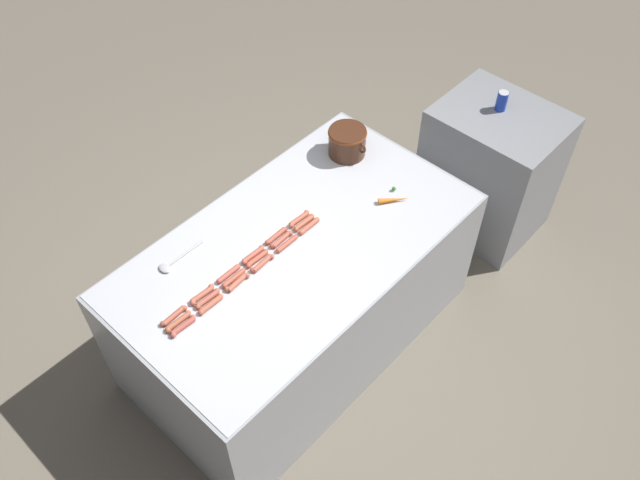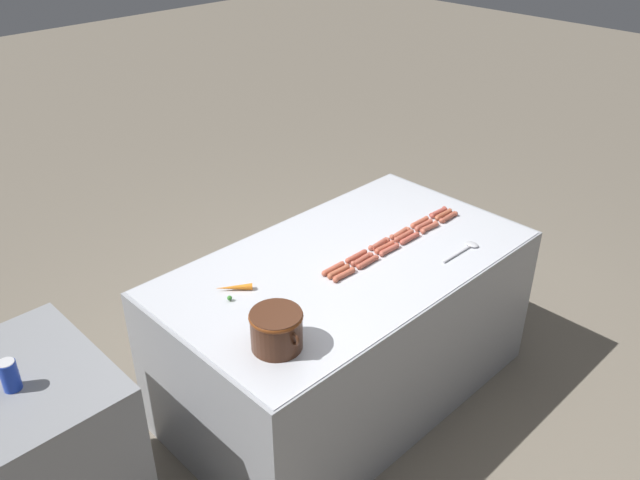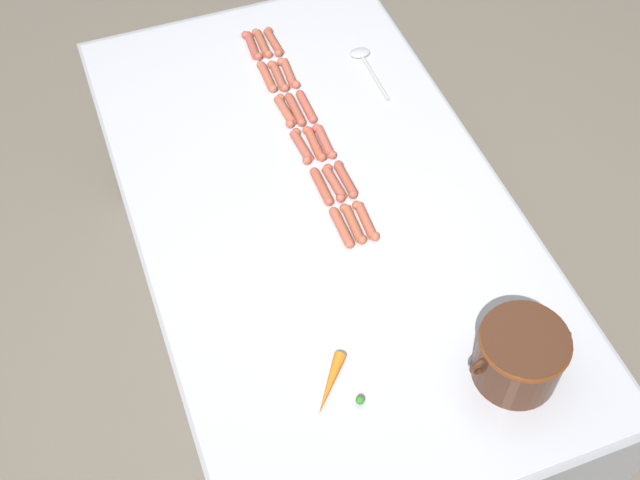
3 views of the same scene
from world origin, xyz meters
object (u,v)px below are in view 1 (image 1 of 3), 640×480
(hot_dog_5, at_px, (299,219))
(serving_spoon, at_px, (172,263))
(hot_dog_16, at_px, (287,244))
(hot_dog_13, at_px, (211,304))
(hot_dog_0, at_px, (174,316))
(hot_dog_15, at_px, (262,263))
(hot_dog_11, at_px, (304,223))
(carrot, at_px, (394,199))
(hot_dog_7, at_px, (208,299))
(hot_dog_3, at_px, (253,255))
(soda_can, at_px, (502,101))
(bean_pot, at_px, (347,141))
(hot_dog_8, at_px, (234,278))
(hot_dog_4, at_px, (276,236))
(hot_dog_6, at_px, (178,322))
(hot_dog_12, at_px, (183,326))
(back_cabinet, at_px, (489,170))
(hot_dog_14, at_px, (237,282))
(hot_dog_9, at_px, (257,259))
(hot_dog_17, at_px, (309,226))
(hot_dog_2, at_px, (228,274))
(hot_dog_1, at_px, (202,295))
(hot_dog_10, at_px, (281,240))

(hot_dog_5, bearing_deg, serving_spoon, -112.18)
(hot_dog_16, bearing_deg, hot_dog_13, -89.85)
(hot_dog_0, height_order, hot_dog_15, same)
(hot_dog_11, xyz_separation_m, carrot, (0.24, 0.45, 0.00))
(hot_dog_7, bearing_deg, hot_dog_0, -103.52)
(hot_dog_3, xyz_separation_m, soda_can, (0.29, 1.79, 0.09))
(hot_dog_3, xyz_separation_m, bean_pot, (-0.17, 0.90, 0.08))
(hot_dog_8, distance_m, carrot, 0.98)
(hot_dog_4, bearing_deg, hot_dog_6, -86.60)
(hot_dog_13, distance_m, bean_pot, 1.27)
(hot_dog_13, bearing_deg, hot_dog_12, -90.43)
(back_cabinet, xyz_separation_m, serving_spoon, (-0.60, -2.07, 0.41))
(hot_dog_6, bearing_deg, hot_dog_16, 86.94)
(hot_dog_15, relative_size, soda_can, 1.20)
(soda_can, bearing_deg, hot_dog_14, -96.36)
(back_cabinet, distance_m, bean_pot, 1.11)
(hot_dog_9, bearing_deg, hot_dog_17, 83.05)
(hot_dog_7, relative_size, hot_dog_16, 1.00)
(hot_dog_11, bearing_deg, hot_dog_6, -90.10)
(back_cabinet, height_order, serving_spoon, back_cabinet)
(hot_dog_0, bearing_deg, hot_dog_12, -5.12)
(hot_dog_11, bearing_deg, soda_can, 80.27)
(hot_dog_15, xyz_separation_m, serving_spoon, (-0.33, -0.30, -0.01))
(hot_dog_3, distance_m, carrot, 0.83)
(hot_dog_5, bearing_deg, hot_dog_2, -90.04)
(hot_dog_4, xyz_separation_m, serving_spoon, (-0.26, -0.48, -0.01))
(hot_dog_17, relative_size, serving_spoon, 0.56)
(hot_dog_9, relative_size, bean_pot, 0.55)
(hot_dog_1, height_order, hot_dog_5, same)
(hot_dog_3, relative_size, hot_dog_7, 1.00)
(hot_dog_2, bearing_deg, hot_dog_12, -78.10)
(hot_dog_7, height_order, bean_pot, bean_pot)
(hot_dog_10, height_order, bean_pot, bean_pot)
(hot_dog_3, distance_m, hot_dog_17, 0.34)
(hot_dog_8, bearing_deg, hot_dog_3, 102.90)
(hot_dog_4, xyz_separation_m, hot_dog_10, (0.04, 0.00, 0.00))
(back_cabinet, relative_size, hot_dog_14, 6.03)
(hot_dog_15, bearing_deg, carrot, 75.58)
(hot_dog_16, xyz_separation_m, carrot, (0.20, 0.61, 0.00))
(hot_dog_17, height_order, carrot, carrot)
(hot_dog_9, distance_m, hot_dog_13, 0.34)
(hot_dog_5, xyz_separation_m, hot_dog_11, (0.04, -0.00, 0.00))
(hot_dog_3, bearing_deg, hot_dog_17, 77.54)
(hot_dog_8, bearing_deg, hot_dog_10, 90.78)
(hot_dog_14, height_order, hot_dog_15, same)
(hot_dog_0, distance_m, soda_can, 2.31)
(hot_dog_14, bearing_deg, hot_dog_4, 102.26)
(hot_dog_4, distance_m, hot_dog_5, 0.16)
(hot_dog_4, bearing_deg, hot_dog_8, -82.88)
(hot_dog_12, bearing_deg, bean_pot, 99.58)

